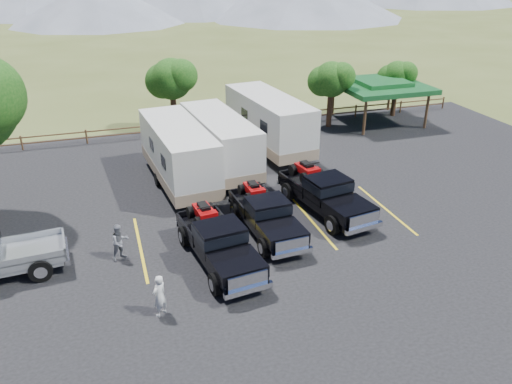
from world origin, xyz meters
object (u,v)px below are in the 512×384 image
object	(u,v)px
person_a	(159,296)
rig_right	(324,192)
rig_left	(218,241)
rig_center	(266,213)
trailer_left	(179,154)
pavilion	(380,85)
trailer_right	(269,123)
person_b	(120,242)
trailer_center	(220,143)

from	to	relation	value
person_a	rig_right	bearing A→B (deg)	173.54
rig_left	person_a	xyz separation A→B (m)	(-2.74, -2.70, -0.15)
rig_left	rig_center	distance (m)	3.15
rig_center	trailer_left	world-z (taller)	trailer_left
person_a	pavilion	bearing A→B (deg)	-175.38
trailer_left	person_a	distance (m)	11.08
trailer_right	person_b	size ratio (longest dim) A/B	6.45
rig_left	rig_right	distance (m)	6.63
pavilion	trailer_right	world-z (taller)	trailer_right
pavilion	trailer_center	distance (m)	14.81
trailer_right	trailer_left	bearing A→B (deg)	-157.16
pavilion	trailer_center	size ratio (longest dim) A/B	0.66
rig_left	trailer_right	distance (m)	13.21
rig_right	trailer_center	world-z (taller)	trailer_center
rig_right	person_b	distance (m)	9.89
pavilion	trailer_left	size ratio (longest dim) A/B	0.64
rig_left	rig_right	world-z (taller)	rig_right
rig_left	trailer_center	distance (m)	9.62
trailer_left	trailer_center	world-z (taller)	trailer_left
pavilion	rig_center	xyz separation A→B (m)	(-13.40, -13.28, -1.84)
pavilion	trailer_right	size ratio (longest dim) A/B	0.61
rig_center	trailer_right	world-z (taller)	trailer_right
rig_left	person_b	xyz separation A→B (m)	(-3.78, 1.40, -0.17)
pavilion	rig_center	size ratio (longest dim) A/B	1.07
pavilion	rig_center	distance (m)	18.96
trailer_right	person_a	xyz separation A→B (m)	(-8.90, -14.35, -1.04)
trailer_left	trailer_center	distance (m)	2.87
rig_left	trailer_center	bearing A→B (deg)	68.24
person_a	trailer_left	bearing A→B (deg)	-142.15
pavilion	trailer_right	distance (m)	10.45
rig_right	person_b	world-z (taller)	rig_right
pavilion	trailer_left	world-z (taller)	trailer_left
trailer_right	rig_left	bearing A→B (deg)	-124.73
rig_center	trailer_left	distance (m)	6.94
trailer_center	trailer_right	world-z (taller)	trailer_right
trailer_left	rig_left	bearing A→B (deg)	-93.95
rig_center	person_a	xyz separation A→B (m)	(-5.36, -4.44, -0.11)
trailer_right	pavilion	bearing A→B (deg)	12.05
rig_right	trailer_center	bearing A→B (deg)	109.77
person_b	rig_right	bearing A→B (deg)	-19.22
rig_right	trailer_center	size ratio (longest dim) A/B	0.68
rig_center	person_b	world-z (taller)	rig_center
rig_center	trailer_right	bearing A→B (deg)	66.85
rig_right	trailer_left	xyz separation A→B (m)	(-6.18, 5.21, 0.77)
trailer_right	person_a	world-z (taller)	trailer_right
rig_left	rig_center	xyz separation A→B (m)	(2.62, 1.74, -0.05)
rig_right	person_a	distance (m)	10.34
trailer_right	rig_center	bearing A→B (deg)	-116.51
rig_right	trailer_right	size ratio (longest dim) A/B	0.63
rig_right	person_b	xyz separation A→B (m)	(-9.78, -1.42, -0.20)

